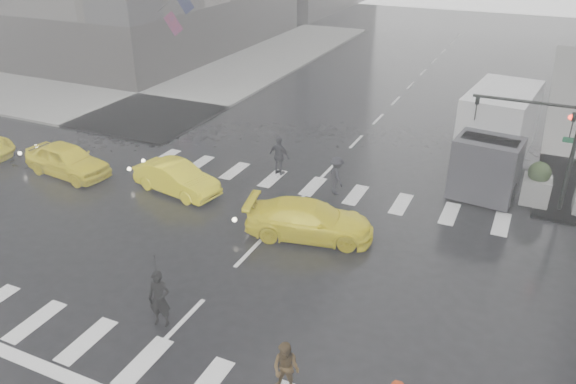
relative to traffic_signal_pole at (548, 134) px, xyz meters
The scene contains 14 objects.
ground 12.47m from the traffic_signal_pole, 138.36° to the right, with size 120.00×120.00×0.00m, color black.
sidewalk_nw 30.21m from the traffic_signal_pole, 161.58° to the left, with size 35.00×35.00×0.15m, color gray.
road_markings 12.47m from the traffic_signal_pole, 138.36° to the right, with size 18.00×48.00×0.01m, color silver, non-canonical shape.
traffic_signal_pole is the anchor object (origin of this frame).
planter_west 3.01m from the traffic_signal_pole, behind, with size 1.10×1.10×1.80m.
planter_mid 2.24m from the traffic_signal_pole, 91.76° to the left, with size 1.10×1.10×1.80m.
pedestrian_black 15.77m from the traffic_signal_pole, 127.27° to the right, with size 1.15×1.16×2.43m.
pedestrian_brown 14.46m from the traffic_signal_pole, 110.73° to the right, with size 0.75×0.58×1.53m, color #423017.
pedestrian_far_a 11.26m from the traffic_signal_pole, behind, with size 1.08×0.66×1.84m, color black.
pedestrian_far_b 8.49m from the traffic_signal_pole, 164.27° to the right, with size 1.09×0.60×1.69m, color black.
taxi_front 20.69m from the traffic_signal_pole, 164.19° to the right, with size 1.75×4.36×1.48m, color #FFEC0D.
taxi_mid 15.22m from the traffic_signal_pole, 160.55° to the right, with size 1.41×4.05×1.33m, color #FFEC0D.
taxi_rear 9.93m from the traffic_signal_pole, 141.29° to the right, with size 1.94×4.21×1.38m, color #FFEC0D.
box_truck 3.51m from the traffic_signal_pole, 128.88° to the left, with size 2.68×7.15×3.80m.
Camera 1 is at (8.43, -14.84, 10.95)m, focal length 35.00 mm.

